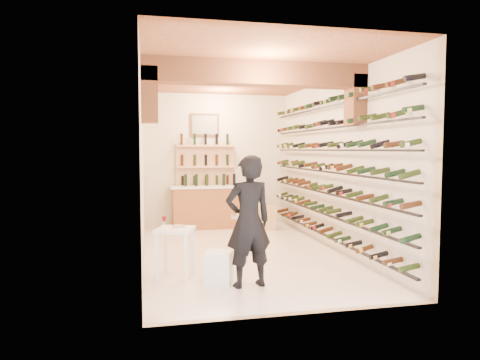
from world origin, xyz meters
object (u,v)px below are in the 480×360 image
(crate_lower, at_px, (266,224))
(person, at_px, (248,221))
(tasting_table, at_px, (175,237))
(chrome_barstool, at_px, (240,231))
(back_counter, at_px, (207,206))
(white_stool, at_px, (219,267))
(wine_rack, at_px, (324,167))

(crate_lower, bearing_deg, person, -108.58)
(tasting_table, height_order, chrome_barstool, tasting_table)
(back_counter, height_order, tasting_table, back_counter)
(person, xyz_separation_m, crate_lower, (1.35, 4.03, -0.75))
(tasting_table, relative_size, person, 0.50)
(tasting_table, xyz_separation_m, person, (0.95, -0.58, 0.29))
(person, distance_m, chrome_barstool, 2.06)
(person, bearing_deg, chrome_barstool, -108.68)
(white_stool, bearing_deg, chrome_barstool, 68.92)
(tasting_table, relative_size, chrome_barstool, 1.31)
(chrome_barstool, bearing_deg, tasting_table, -131.95)
(back_counter, bearing_deg, wine_rack, -55.34)
(tasting_table, bearing_deg, back_counter, 94.92)
(white_stool, height_order, chrome_barstool, chrome_barstool)
(wine_rack, bearing_deg, chrome_barstool, 176.55)
(white_stool, distance_m, person, 0.80)
(back_counter, bearing_deg, chrome_barstool, -84.31)
(back_counter, height_order, crate_lower, back_counter)
(back_counter, xyz_separation_m, chrome_barstool, (0.25, -2.55, -0.14))
(white_stool, relative_size, crate_lower, 0.93)
(tasting_table, xyz_separation_m, white_stool, (0.58, -0.35, -0.38))
(wine_rack, xyz_separation_m, back_counter, (-1.83, 2.65, -1.02))
(person, distance_m, crate_lower, 4.31)
(person, height_order, chrome_barstool, person)
(back_counter, relative_size, chrome_barstool, 2.49)
(person, bearing_deg, back_counter, -100.54)
(tasting_table, height_order, white_stool, tasting_table)
(wine_rack, relative_size, back_counter, 3.35)
(wine_rack, relative_size, chrome_barstool, 8.34)
(back_counter, relative_size, crate_lower, 3.57)
(back_counter, distance_m, white_stool, 4.33)
(chrome_barstool, bearing_deg, back_counter, 95.69)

